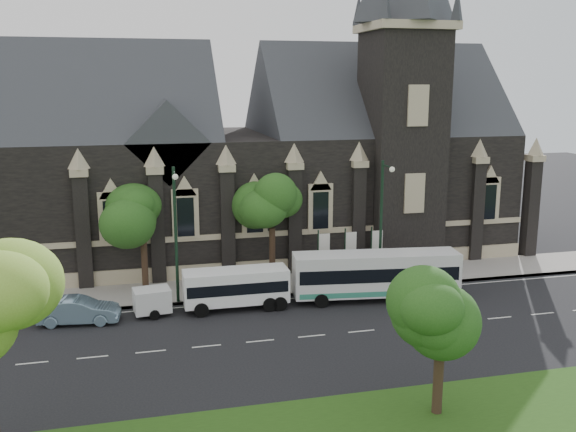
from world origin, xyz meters
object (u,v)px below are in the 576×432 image
object	(u,v)px
tree_park_east	(444,311)
tree_walk_left	(145,209)
sedan	(78,311)
banner_flag_left	(322,252)
tour_coach	(376,274)
shuttle_bus	(236,286)
tree_walk_right	(274,202)
street_lamp_near	(382,217)
banner_flag_center	(349,250)
box_trailer	(152,300)
street_lamp_mid	(176,228)
banner_flag_right	(375,248)

from	to	relation	value
tree_park_east	tree_walk_left	xyz separation A→B (m)	(-11.97, 20.03, 1.12)
tree_walk_left	sedan	size ratio (longest dim) A/B	1.59
banner_flag_left	tour_coach	world-z (taller)	banner_flag_left
shuttle_bus	sedan	size ratio (longest dim) A/B	1.38
tree_walk_right	tree_walk_left	size ratio (longest dim) A/B	1.02
tree_walk_left	street_lamp_near	bearing A→B (deg)	-12.87
tree_walk_right	banner_flag_center	xyz separation A→B (m)	(5.08, -1.71, -3.43)
street_lamp_near	shuttle_bus	distance (m)	11.16
shuttle_bus	banner_flag_center	bearing A→B (deg)	22.15
tree_park_east	box_trailer	bearing A→B (deg)	128.62
street_lamp_mid	tour_coach	distance (m)	13.43
banner_flag_left	tour_coach	xyz separation A→B (m)	(2.55, -4.00, -0.64)
tree_walk_left	tour_coach	bearing A→B (deg)	-21.29
banner_flag_center	sedan	world-z (taller)	banner_flag_center
sedan	street_lamp_mid	bearing A→B (deg)	-65.96
box_trailer	banner_flag_center	bearing A→B (deg)	7.09
street_lamp_near	sedan	xyz separation A→B (m)	(-20.04, -1.85, -4.32)
tree_park_east	shuttle_bus	world-z (taller)	tree_park_east
banner_flag_left	street_lamp_mid	bearing A→B (deg)	-169.50
banner_flag_center	tree_walk_left	bearing A→B (deg)	173.11
street_lamp_near	tree_park_east	bearing A→B (deg)	-103.11
box_trailer	street_lamp_mid	bearing A→B (deg)	35.58
tree_park_east	tour_coach	distance (m)	14.85
tour_coach	shuttle_bus	xyz separation A→B (m)	(-9.27, 0.51, -0.26)
tree_walk_left	box_trailer	xyz separation A→B (m)	(0.10, -5.16, -4.77)
tree_walk_left	street_lamp_mid	size ratio (longest dim) A/B	0.85
shuttle_bus	sedan	world-z (taller)	shuttle_bus
tree_walk_right	banner_flag_left	xyz separation A→B (m)	(3.08, -1.71, -3.43)
tree_park_east	street_lamp_near	size ratio (longest dim) A/B	0.70
tree_park_east	box_trailer	distance (m)	19.37
box_trailer	tour_coach	bearing A→B (deg)	-8.93
banner_flag_right	street_lamp_mid	bearing A→B (deg)	-172.40
street_lamp_mid	banner_flag_right	xyz separation A→B (m)	(14.29, 1.91, -2.73)
banner_flag_left	street_lamp_near	bearing A→B (deg)	-27.18
tree_walk_right	banner_flag_center	distance (m)	6.36
street_lamp_mid	shuttle_bus	bearing A→B (deg)	-23.91
tree_walk_right	box_trailer	size ratio (longest dim) A/B	2.39
street_lamp_near	banner_flag_left	bearing A→B (deg)	152.82
box_trailer	banner_flag_right	bearing A→B (deg)	5.41
tree_walk_left	banner_flag_center	world-z (taller)	tree_walk_left
tree_park_east	tree_walk_right	size ratio (longest dim) A/B	0.81
street_lamp_mid	tour_coach	xyz separation A→B (m)	(12.84, -2.09, -3.37)
sedan	banner_flag_center	bearing A→B (deg)	-71.40
banner_flag_left	banner_flag_right	size ratio (longest dim) A/B	1.00
tree_walk_left	street_lamp_near	xyz separation A→B (m)	(15.80, -3.61, -0.62)
tour_coach	banner_flag_center	bearing A→B (deg)	105.00
tree_walk_right	banner_flag_right	xyz separation A→B (m)	(7.08, -1.71, -3.43)
banner_flag_left	tour_coach	bearing A→B (deg)	-57.48
tree_walk_left	shuttle_bus	bearing A→B (deg)	-44.06
shuttle_bus	box_trailer	size ratio (longest dim) A/B	2.03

